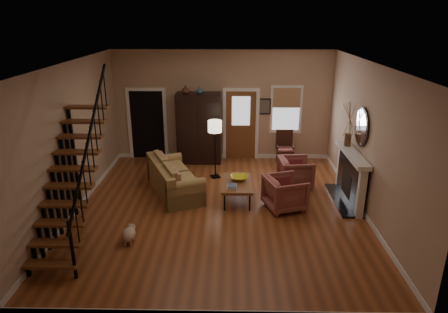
{
  "coord_description": "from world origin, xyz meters",
  "views": [
    {
      "loc": [
        0.27,
        -8.27,
        4.26
      ],
      "look_at": [
        0.1,
        0.4,
        1.15
      ],
      "focal_mm": 32.0,
      "sensor_mm": 36.0,
      "label": 1
    }
  ],
  "objects_px": {
    "armchair_right": "(295,172)",
    "floor_lamp": "(215,150)",
    "sofa": "(174,178)",
    "coffee_table": "(237,191)",
    "armoire": "(199,128)",
    "armchair_left": "(285,193)",
    "side_chair": "(285,148)"
  },
  "relations": [
    {
      "from": "armoire",
      "to": "armchair_right",
      "type": "xyz_separation_m",
      "value": [
        2.64,
        -1.79,
        -0.67
      ]
    },
    {
      "from": "sofa",
      "to": "armchair_left",
      "type": "height_order",
      "value": "sofa"
    },
    {
      "from": "coffee_table",
      "to": "armchair_left",
      "type": "distance_m",
      "value": 1.18
    },
    {
      "from": "armchair_left",
      "to": "sofa",
      "type": "bearing_deg",
      "value": 54.39
    },
    {
      "from": "sofa",
      "to": "armchair_right",
      "type": "height_order",
      "value": "sofa"
    },
    {
      "from": "floor_lamp",
      "to": "armchair_left",
      "type": "bearing_deg",
      "value": -47.61
    },
    {
      "from": "coffee_table",
      "to": "armchair_right",
      "type": "bearing_deg",
      "value": 30.16
    },
    {
      "from": "side_chair",
      "to": "coffee_table",
      "type": "bearing_deg",
      "value": -120.26
    },
    {
      "from": "armoire",
      "to": "armchair_left",
      "type": "distance_m",
      "value": 3.84
    },
    {
      "from": "armchair_right",
      "to": "sofa",
      "type": "bearing_deg",
      "value": 93.25
    },
    {
      "from": "floor_lamp",
      "to": "sofa",
      "type": "bearing_deg",
      "value": -134.33
    },
    {
      "from": "sofa",
      "to": "coffee_table",
      "type": "distance_m",
      "value": 1.62
    },
    {
      "from": "armoire",
      "to": "side_chair",
      "type": "relative_size",
      "value": 2.06
    },
    {
      "from": "armoire",
      "to": "coffee_table",
      "type": "xyz_separation_m",
      "value": [
        1.11,
        -2.67,
        -0.81
      ]
    },
    {
      "from": "sofa",
      "to": "armchair_left",
      "type": "bearing_deg",
      "value": -41.05
    },
    {
      "from": "sofa",
      "to": "armchair_left",
      "type": "xyz_separation_m",
      "value": [
        2.65,
        -0.83,
        -0.01
      ]
    },
    {
      "from": "armoire",
      "to": "armchair_right",
      "type": "relative_size",
      "value": 2.5
    },
    {
      "from": "armchair_left",
      "to": "armchair_right",
      "type": "bearing_deg",
      "value": -36.85
    },
    {
      "from": "armchair_left",
      "to": "floor_lamp",
      "type": "height_order",
      "value": "floor_lamp"
    },
    {
      "from": "armchair_left",
      "to": "side_chair",
      "type": "height_order",
      "value": "side_chair"
    },
    {
      "from": "armchair_right",
      "to": "armoire",
      "type": "bearing_deg",
      "value": 50.74
    },
    {
      "from": "armoire",
      "to": "armchair_left",
      "type": "height_order",
      "value": "armoire"
    },
    {
      "from": "armchair_left",
      "to": "floor_lamp",
      "type": "relative_size",
      "value": 0.53
    },
    {
      "from": "armoire",
      "to": "sofa",
      "type": "relative_size",
      "value": 0.99
    },
    {
      "from": "armoire",
      "to": "side_chair",
      "type": "bearing_deg",
      "value": -4.48
    },
    {
      "from": "armchair_right",
      "to": "floor_lamp",
      "type": "relative_size",
      "value": 0.52
    },
    {
      "from": "armoire",
      "to": "armchair_left",
      "type": "bearing_deg",
      "value": -54.37
    },
    {
      "from": "armoire",
      "to": "armchair_right",
      "type": "distance_m",
      "value": 3.25
    },
    {
      "from": "armoire",
      "to": "coffee_table",
      "type": "height_order",
      "value": "armoire"
    },
    {
      "from": "sofa",
      "to": "armchair_right",
      "type": "distance_m",
      "value": 3.12
    },
    {
      "from": "sofa",
      "to": "coffee_table",
      "type": "relative_size",
      "value": 1.72
    },
    {
      "from": "coffee_table",
      "to": "armchair_right",
      "type": "distance_m",
      "value": 1.78
    }
  ]
}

